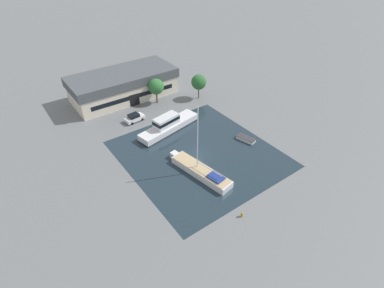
# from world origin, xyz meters

# --- Properties ---
(ground_plane) EXTENTS (440.00, 440.00, 0.00)m
(ground_plane) POSITION_xyz_m (0.00, 0.00, 0.00)
(ground_plane) COLOR slate
(water_canal) EXTENTS (25.66, 27.43, 0.01)m
(water_canal) POSITION_xyz_m (0.00, 0.00, 0.00)
(water_canal) COLOR #1E2D38
(water_canal) RESTS_ON ground
(warehouse_building) EXTENTS (24.71, 11.35, 6.18)m
(warehouse_building) POSITION_xyz_m (-0.94, 28.60, 3.13)
(warehouse_building) COLOR beige
(warehouse_building) RESTS_ON ground
(quay_tree_near_building) EXTENTS (3.61, 3.61, 5.87)m
(quay_tree_near_building) POSITION_xyz_m (3.90, 21.44, 4.05)
(quay_tree_near_building) COLOR brown
(quay_tree_near_building) RESTS_ON ground
(quay_tree_by_water) EXTENTS (3.55, 3.55, 5.94)m
(quay_tree_by_water) POSITION_xyz_m (13.15, 17.47, 4.16)
(quay_tree_by_water) COLOR brown
(quay_tree_by_water) RESTS_ON ground
(parked_car) EXTENTS (4.31, 2.25, 1.74)m
(parked_car) POSITION_xyz_m (-4.22, 17.04, 0.86)
(parked_car) COLOR silver
(parked_car) RESTS_ON ground
(sailboat_moored) EXTENTS (4.65, 12.97, 12.72)m
(sailboat_moored) POSITION_xyz_m (-3.07, -4.55, 0.69)
(sailboat_moored) COLOR silver
(sailboat_moored) RESTS_ON water_canal
(motor_cruiser) EXTENTS (14.35, 5.84, 3.49)m
(motor_cruiser) POSITION_xyz_m (-0.31, 9.79, 1.25)
(motor_cruiser) COLOR silver
(motor_cruiser) RESTS_ON water_canal
(small_dinghy) EXTENTS (2.44, 4.02, 0.67)m
(small_dinghy) POSITION_xyz_m (10.03, -1.98, 0.34)
(small_dinghy) COLOR silver
(small_dinghy) RESTS_ON water_canal
(mooring_bollard) EXTENTS (0.35, 0.35, 0.82)m
(mooring_bollard) POSITION_xyz_m (-3.78, -15.31, 0.43)
(mooring_bollard) COLOR olive
(mooring_bollard) RESTS_ON ground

